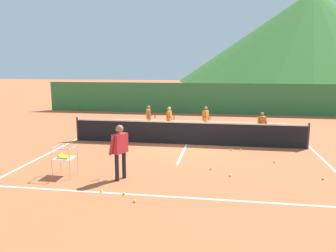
# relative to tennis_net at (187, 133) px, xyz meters

# --- Properties ---
(ground_plane) EXTENTS (120.00, 120.00, 0.00)m
(ground_plane) POSITION_rel_tennis_net_xyz_m (0.00, 0.00, -0.50)
(ground_plane) COLOR #BC6038
(line_baseline_near) EXTENTS (10.06, 0.08, 0.01)m
(line_baseline_near) POSITION_rel_tennis_net_xyz_m (0.00, -5.81, -0.50)
(line_baseline_near) COLOR white
(line_baseline_near) RESTS_ON ground
(line_baseline_far) EXTENTS (10.06, 0.08, 0.01)m
(line_baseline_far) POSITION_rel_tennis_net_xyz_m (0.00, 6.09, -0.50)
(line_baseline_far) COLOR white
(line_baseline_far) RESTS_ON ground
(line_sideline_west) EXTENTS (0.08, 11.90, 0.01)m
(line_sideline_west) POSITION_rel_tennis_net_xyz_m (-5.03, 0.00, -0.50)
(line_sideline_west) COLOR white
(line_sideline_west) RESTS_ON ground
(line_sideline_east) EXTENTS (0.08, 11.90, 0.01)m
(line_sideline_east) POSITION_rel_tennis_net_xyz_m (5.03, 0.00, -0.50)
(line_sideline_east) COLOR white
(line_sideline_east) RESTS_ON ground
(line_service_center) EXTENTS (0.08, 6.07, 0.01)m
(line_service_center) POSITION_rel_tennis_net_xyz_m (0.00, 0.00, -0.50)
(line_service_center) COLOR white
(line_service_center) RESTS_ON ground
(tennis_net) EXTENTS (9.81, 0.08, 1.05)m
(tennis_net) POSITION_rel_tennis_net_xyz_m (0.00, 0.00, 0.00)
(tennis_net) COLOR #333338
(tennis_net) RESTS_ON ground
(instructor) EXTENTS (0.49, 0.82, 1.62)m
(instructor) POSITION_rel_tennis_net_xyz_m (-1.45, -4.71, 0.47)
(instructor) COLOR black
(instructor) RESTS_ON ground
(student_0) EXTENTS (0.57, 0.55, 1.32)m
(student_0) POSITION_rel_tennis_net_xyz_m (-2.18, 2.49, 0.29)
(student_0) COLOR silver
(student_0) RESTS_ON ground
(student_1) EXTENTS (0.41, 0.65, 1.31)m
(student_1) POSITION_rel_tennis_net_xyz_m (-1.08, 2.16, 0.29)
(student_1) COLOR navy
(student_1) RESTS_ON ground
(student_2) EXTENTS (0.42, 0.71, 1.34)m
(student_2) POSITION_rel_tennis_net_xyz_m (0.67, 2.39, 0.31)
(student_2) COLOR silver
(student_2) RESTS_ON ground
(student_3) EXTENTS (0.48, 0.65, 1.25)m
(student_3) POSITION_rel_tennis_net_xyz_m (3.21, 1.42, 0.25)
(student_3) COLOR black
(student_3) RESTS_ON ground
(ball_cart) EXTENTS (0.58, 0.58, 0.90)m
(ball_cart) POSITION_rel_tennis_net_xyz_m (-3.21, -4.65, 0.08)
(ball_cart) COLOR #B7B7BC
(ball_cart) RESTS_ON ground
(tennis_ball_0) EXTENTS (0.07, 0.07, 0.07)m
(tennis_ball_0) POSITION_rel_tennis_net_xyz_m (1.86, -0.74, -0.47)
(tennis_ball_0) COLOR yellow
(tennis_ball_0) RESTS_ON ground
(tennis_ball_1) EXTENTS (0.07, 0.07, 0.07)m
(tennis_ball_1) POSITION_rel_tennis_net_xyz_m (-2.81, -1.14, -0.47)
(tennis_ball_1) COLOR yellow
(tennis_ball_1) RESTS_ON ground
(tennis_ball_2) EXTENTS (0.07, 0.07, 0.07)m
(tennis_ball_2) POSITION_rel_tennis_net_xyz_m (1.74, -3.97, -0.47)
(tennis_ball_2) COLOR yellow
(tennis_ball_2) RESTS_ON ground
(tennis_ball_3) EXTENTS (0.07, 0.07, 0.07)m
(tennis_ball_3) POSITION_rel_tennis_net_xyz_m (-1.01, -5.85, -0.47)
(tennis_ball_3) COLOR yellow
(tennis_ball_3) RESTS_ON ground
(tennis_ball_4) EXTENTS (0.07, 0.07, 0.07)m
(tennis_ball_4) POSITION_rel_tennis_net_xyz_m (-0.61, -6.29, -0.47)
(tennis_ball_4) COLOR yellow
(tennis_ball_4) RESTS_ON ground
(tennis_ball_5) EXTENTS (0.07, 0.07, 0.07)m
(tennis_ball_5) POSITION_rel_tennis_net_xyz_m (3.26, -2.23, -0.47)
(tennis_ball_5) COLOR yellow
(tennis_ball_5) RESTS_ON ground
(tennis_ball_6) EXTENTS (0.07, 0.07, 0.07)m
(tennis_ball_6) POSITION_rel_tennis_net_xyz_m (-1.64, -5.79, -0.47)
(tennis_ball_6) COLOR yellow
(tennis_ball_6) RESTS_ON ground
(tennis_ball_7) EXTENTS (0.07, 0.07, 0.07)m
(tennis_ball_7) POSITION_rel_tennis_net_xyz_m (4.42, -3.81, -0.47)
(tennis_ball_7) COLOR yellow
(tennis_ball_7) RESTS_ON ground
(tennis_ball_8) EXTENTS (0.07, 0.07, 0.07)m
(tennis_ball_8) POSITION_rel_tennis_net_xyz_m (2.20, -0.71, -0.47)
(tennis_ball_8) COLOR yellow
(tennis_ball_8) RESTS_ON ground
(tennis_ball_9) EXTENTS (0.07, 0.07, 0.07)m
(tennis_ball_9) POSITION_rel_tennis_net_xyz_m (1.14, -3.37, -0.47)
(tennis_ball_9) COLOR yellow
(tennis_ball_9) RESTS_ON ground
(windscreen_fence) EXTENTS (22.13, 0.08, 2.10)m
(windscreen_fence) POSITION_rel_tennis_net_xyz_m (0.00, 9.41, 0.55)
(windscreen_fence) COLOR #33753D
(windscreen_fence) RESTS_ON ground
(hill_0) EXTENTS (52.64, 52.64, 17.87)m
(hill_0) POSITION_rel_tennis_net_xyz_m (18.54, 59.57, 8.44)
(hill_0) COLOR #38702D
(hill_0) RESTS_ON ground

